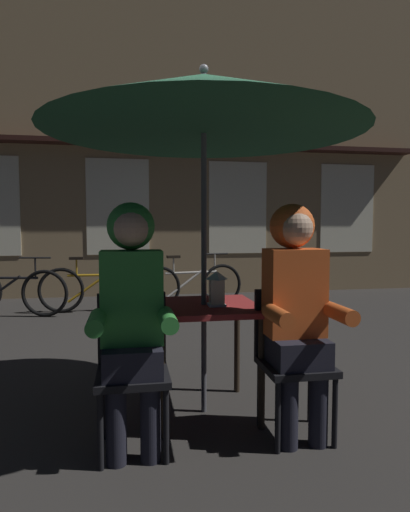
# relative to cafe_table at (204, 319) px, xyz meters

# --- Properties ---
(ground_plane) EXTENTS (60.00, 60.00, 0.00)m
(ground_plane) POSITION_rel_cafe_table_xyz_m (0.00, 0.00, -0.64)
(ground_plane) COLOR #2D2B28
(cafe_table) EXTENTS (0.72, 0.72, 0.74)m
(cafe_table) POSITION_rel_cafe_table_xyz_m (0.00, 0.00, 0.00)
(cafe_table) COLOR maroon
(cafe_table) RESTS_ON ground_plane
(patio_umbrella) EXTENTS (2.10, 2.10, 2.31)m
(patio_umbrella) POSITION_rel_cafe_table_xyz_m (0.00, 0.00, 1.42)
(patio_umbrella) COLOR #4C4C51
(patio_umbrella) RESTS_ON ground_plane
(lantern) EXTENTS (0.11, 0.11, 0.23)m
(lantern) POSITION_rel_cafe_table_xyz_m (0.07, -0.07, 0.22)
(lantern) COLOR white
(lantern) RESTS_ON cafe_table
(chair_left) EXTENTS (0.40, 0.40, 0.87)m
(chair_left) POSITION_rel_cafe_table_xyz_m (-0.48, -0.37, -0.15)
(chair_left) COLOR black
(chair_left) RESTS_ON ground_plane
(chair_right) EXTENTS (0.40, 0.40, 0.87)m
(chair_right) POSITION_rel_cafe_table_xyz_m (0.48, -0.37, -0.15)
(chair_right) COLOR black
(chair_right) RESTS_ON ground_plane
(person_left_hooded) EXTENTS (0.45, 0.56, 1.40)m
(person_left_hooded) POSITION_rel_cafe_table_xyz_m (-0.48, -0.43, 0.21)
(person_left_hooded) COLOR black
(person_left_hooded) RESTS_ON ground_plane
(person_right_hooded) EXTENTS (0.45, 0.56, 1.40)m
(person_right_hooded) POSITION_rel_cafe_table_xyz_m (0.48, -0.43, 0.21)
(person_right_hooded) COLOR black
(person_right_hooded) RESTS_ON ground_plane
(shopfront_building) EXTENTS (10.00, 0.93, 6.20)m
(shopfront_building) POSITION_rel_cafe_table_xyz_m (0.43, 5.40, 2.45)
(shopfront_building) COLOR #937A56
(shopfront_building) RESTS_ON ground_plane
(bicycle_second) EXTENTS (1.66, 0.38, 0.84)m
(bicycle_second) POSITION_rel_cafe_table_xyz_m (-2.15, 3.53, -0.29)
(bicycle_second) COLOR black
(bicycle_second) RESTS_ON ground_plane
(bicycle_third) EXTENTS (1.68, 0.10, 0.84)m
(bicycle_third) POSITION_rel_cafe_table_xyz_m (-0.96, 3.66, -0.29)
(bicycle_third) COLOR black
(bicycle_third) RESTS_ON ground_plane
(bicycle_fourth) EXTENTS (1.66, 0.34, 0.84)m
(bicycle_fourth) POSITION_rel_cafe_table_xyz_m (0.46, 3.78, -0.29)
(bicycle_fourth) COLOR black
(bicycle_fourth) RESTS_ON ground_plane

